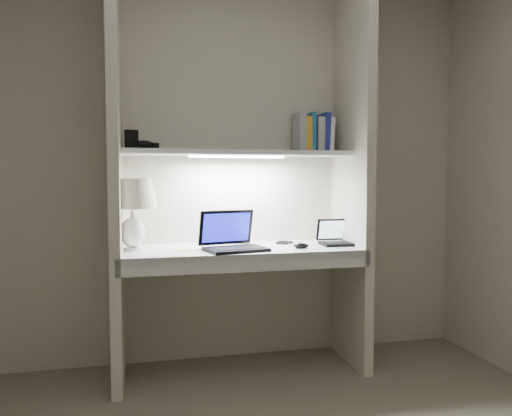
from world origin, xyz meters
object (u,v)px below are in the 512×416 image
object	(u,v)px
laptop_main	(232,241)
book_row	(313,134)
speaker	(242,233)
laptop_netbook	(339,238)
table_lamp	(132,202)

from	to	relation	value
laptop_main	book_row	bearing A→B (deg)	8.67
laptop_main	speaker	size ratio (longest dim) A/B	2.77
laptop_main	laptop_netbook	bearing A→B (deg)	-7.28
laptop_main	speaker	world-z (taller)	laptop_main
laptop_main	book_row	xyz separation A→B (m)	(0.59, 0.24, 0.66)
speaker	laptop_netbook	bearing A→B (deg)	5.01
table_lamp	book_row	bearing A→B (deg)	6.47
table_lamp	laptop_netbook	bearing A→B (deg)	-1.36
speaker	laptop_main	bearing A→B (deg)	-93.73
table_lamp	laptop_netbook	world-z (taller)	table_lamp
laptop_main	book_row	size ratio (longest dim) A/B	1.58
laptop_main	laptop_netbook	xyz separation A→B (m)	(0.71, 0.07, -0.01)
book_row	laptop_main	bearing A→B (deg)	-158.14
table_lamp	laptop_main	size ratio (longest dim) A/B	1.05
laptop_main	table_lamp	bearing A→B (deg)	156.60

